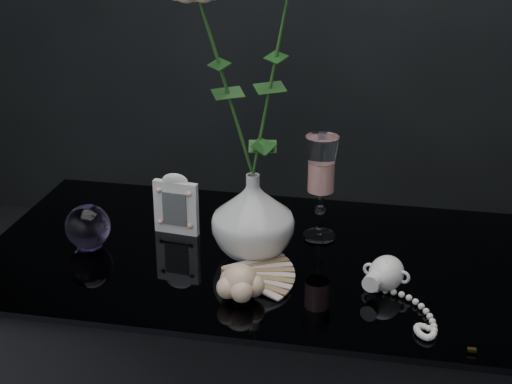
% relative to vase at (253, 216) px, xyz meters
% --- Properties ---
extents(vase, '(0.17, 0.17, 0.16)m').
position_rel_vase_xyz_m(vase, '(0.00, 0.00, 0.00)').
color(vase, silver).
rests_on(vase, table).
extents(wine_glass, '(0.08, 0.08, 0.21)m').
position_rel_vase_xyz_m(wine_glass, '(0.11, 0.10, 0.02)').
color(wine_glass, white).
rests_on(wine_glass, table).
extents(picture_frame, '(0.10, 0.08, 0.13)m').
position_rel_vase_xyz_m(picture_frame, '(-0.17, 0.06, -0.02)').
color(picture_frame, white).
rests_on(picture_frame, table).
extents(paperweight, '(0.11, 0.11, 0.09)m').
position_rel_vase_xyz_m(paperweight, '(-0.32, -0.03, -0.04)').
color(paperweight, '#AC88DD').
rests_on(paperweight, table).
extents(paper_fan, '(0.26, 0.21, 0.03)m').
position_rel_vase_xyz_m(paper_fan, '(-0.03, -0.10, -0.07)').
color(paper_fan, beige).
rests_on(paper_fan, table).
extents(loose_rose, '(0.14, 0.18, 0.06)m').
position_rel_vase_xyz_m(loose_rose, '(0.01, -0.16, -0.05)').
color(loose_rose, beige).
rests_on(loose_rose, table).
extents(pearl_jar, '(0.26, 0.27, 0.06)m').
position_rel_vase_xyz_m(pearl_jar, '(0.25, -0.08, -0.05)').
color(pearl_jar, white).
rests_on(pearl_jar, table).
extents(roses, '(0.24, 0.13, 0.44)m').
position_rel_vase_xyz_m(roses, '(-0.01, -0.00, 0.30)').
color(roses, beige).
rests_on(roses, vase).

